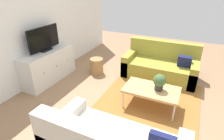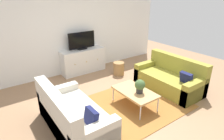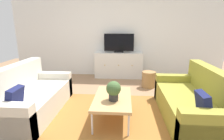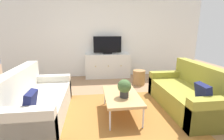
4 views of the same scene
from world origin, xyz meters
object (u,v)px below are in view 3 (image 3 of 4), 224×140
at_px(wicker_basket, 149,79).
at_px(tv_console, 119,65).
at_px(couch_left_side, 28,98).
at_px(flat_screen_tv, 119,43).
at_px(coffee_table, 113,99).
at_px(potted_plant, 114,90).
at_px(couch_right_side, 196,104).

bearing_deg(wicker_basket, tv_console, 133.41).
bearing_deg(wicker_basket, couch_left_side, -146.44).
bearing_deg(flat_screen_tv, couch_left_side, -122.31).
height_order(coffee_table, flat_screen_tv, flat_screen_tv).
bearing_deg(couch_left_side, potted_plant, -8.24).
xyz_separation_m(couch_right_side, wicker_basket, (-0.57, 1.53, -0.08)).
height_order(potted_plant, wicker_basket, potted_plant).
bearing_deg(tv_console, potted_plant, -89.58).
xyz_separation_m(coffee_table, wicker_basket, (0.80, 1.63, -0.16)).
relative_size(couch_left_side, potted_plant, 5.61).
xyz_separation_m(potted_plant, tv_console, (-0.02, 2.60, -0.19)).
distance_m(potted_plant, wicker_basket, 1.95).
relative_size(couch_right_side, potted_plant, 5.61).
distance_m(tv_console, wicker_basket, 1.17).
xyz_separation_m(couch_right_side, coffee_table, (-1.37, -0.10, 0.09)).
bearing_deg(potted_plant, couch_right_side, 9.35).
xyz_separation_m(coffee_table, flat_screen_tv, (0.00, 2.49, 0.66)).
relative_size(couch_right_side, wicker_basket, 4.32).
bearing_deg(potted_plant, flat_screen_tv, 90.42).
xyz_separation_m(potted_plant, wicker_basket, (0.78, 1.75, -0.36)).
bearing_deg(tv_console, couch_right_side, -60.07).
relative_size(tv_console, wicker_basket, 3.49).
bearing_deg(potted_plant, coffee_table, 100.59).
bearing_deg(tv_console, coffee_table, -90.09).
height_order(couch_right_side, wicker_basket, couch_right_side).
bearing_deg(tv_console, couch_left_side, -122.53).
bearing_deg(coffee_table, potted_plant, -79.41).
bearing_deg(wicker_basket, coffee_table, -116.12).
distance_m(flat_screen_tv, wicker_basket, 1.44).
bearing_deg(flat_screen_tv, coffee_table, -90.09).
bearing_deg(tv_console, wicker_basket, -46.59).
relative_size(potted_plant, tv_console, 0.22).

